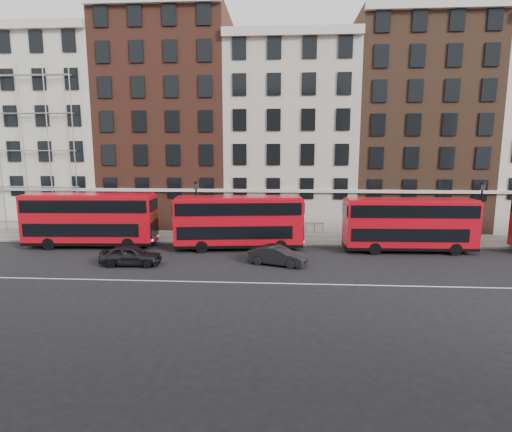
# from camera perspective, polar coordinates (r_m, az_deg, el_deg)

# --- Properties ---
(ground) EXTENTS (120.00, 120.00, 0.00)m
(ground) POSITION_cam_1_polar(r_m,az_deg,el_deg) (26.48, 5.32, -8.22)
(ground) COLOR black
(ground) RESTS_ON ground
(pavement) EXTENTS (80.00, 5.00, 0.15)m
(pavement) POSITION_cam_1_polar(r_m,az_deg,el_deg) (36.62, 4.86, -3.19)
(pavement) COLOR gray
(pavement) RESTS_ON ground
(kerb) EXTENTS (80.00, 0.30, 0.16)m
(kerb) POSITION_cam_1_polar(r_m,az_deg,el_deg) (34.18, 4.95, -4.08)
(kerb) COLOR gray
(kerb) RESTS_ON ground
(road_centre_line) EXTENTS (70.00, 0.12, 0.01)m
(road_centre_line) POSITION_cam_1_polar(r_m,az_deg,el_deg) (24.58, 5.45, -9.60)
(road_centre_line) COLOR white
(road_centre_line) RESTS_ON ground
(building_terrace) EXTENTS (64.00, 11.95, 22.00)m
(building_terrace) POSITION_cam_1_polar(r_m,az_deg,el_deg) (43.21, 4.43, 12.26)
(building_terrace) COLOR beige
(building_terrace) RESTS_ON ground
(bus_a) EXTENTS (10.78, 3.12, 4.48)m
(bus_a) POSITION_cam_1_polar(r_m,az_deg,el_deg) (35.88, -22.65, -0.35)
(bus_a) COLOR #B90916
(bus_a) RESTS_ON ground
(bus_b) EXTENTS (10.52, 3.62, 4.33)m
(bus_b) POSITION_cam_1_polar(r_m,az_deg,el_deg) (32.37, -2.55, -0.75)
(bus_b) COLOR #B90916
(bus_b) RESTS_ON ground
(bus_c) EXTENTS (10.22, 2.77, 4.26)m
(bus_c) POSITION_cam_1_polar(r_m,az_deg,el_deg) (33.73, 20.97, -1.02)
(bus_c) COLOR #B90916
(bus_c) RESTS_ON ground
(car_rear) EXTENTS (4.27, 1.82, 1.44)m
(car_rear) POSITION_cam_1_polar(r_m,az_deg,el_deg) (29.45, -17.45, -5.36)
(car_rear) COLOR black
(car_rear) RESTS_ON ground
(car_front) EXTENTS (4.33, 2.65, 1.35)m
(car_front) POSITION_cam_1_polar(r_m,az_deg,el_deg) (28.26, 3.05, -5.65)
(car_front) COLOR black
(car_front) RESTS_ON ground
(lamp_post_left) EXTENTS (0.44, 0.44, 5.33)m
(lamp_post_left) POSITION_cam_1_polar(r_m,az_deg,el_deg) (34.75, -8.51, 1.10)
(lamp_post_left) COLOR black
(lamp_post_left) RESTS_ON pavement
(lamp_post_right) EXTENTS (0.44, 0.44, 5.33)m
(lamp_post_right) POSITION_cam_1_polar(r_m,az_deg,el_deg) (38.50, 29.41, 0.80)
(lamp_post_right) COLOR black
(lamp_post_right) RESTS_ON pavement
(iron_railings) EXTENTS (6.60, 0.06, 1.00)m
(iron_railings) POSITION_cam_1_polar(r_m,az_deg,el_deg) (38.66, 4.81, -1.66)
(iron_railings) COLOR black
(iron_railings) RESTS_ON pavement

